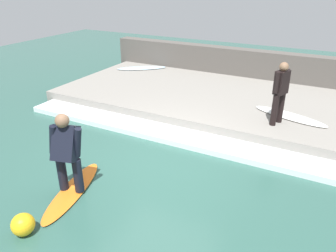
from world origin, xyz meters
The scene contains 10 objects.
ground_plane centered at (0.00, 0.00, 0.00)m, with size 28.00×28.00×0.00m, color #2D564C.
concrete_ledge centered at (3.85, 0.00, 0.18)m, with size 4.40×9.82×0.36m, color gray.
back_wall centered at (6.30, 0.00, 0.64)m, with size 0.50×10.31×1.29m, color #544F49.
wave_foam_crest centered at (1.26, 0.00, 0.07)m, with size 0.77×9.33×0.14m, color silver.
surfboard_riding centered at (-1.58, 0.92, 0.03)m, with size 2.00×0.91×0.06m.
surfer_riding centered at (-1.58, 0.92, 0.90)m, with size 0.56×0.67×1.51m.
surfer_waiting_near centered at (2.51, -1.92, 1.21)m, with size 0.49×0.33×1.51m.
surfboard_waiting_near centered at (3.06, -2.16, 0.39)m, with size 1.05×1.99×0.06m.
surfboard_spare centered at (5.34, 3.69, 0.39)m, with size 1.55×1.82×0.06m.
marker_buoy centered at (-2.75, 0.83, 0.18)m, with size 0.36×0.36×0.36m, color yellow.
Camera 1 is at (-5.18, -2.97, 3.67)m, focal length 35.00 mm.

